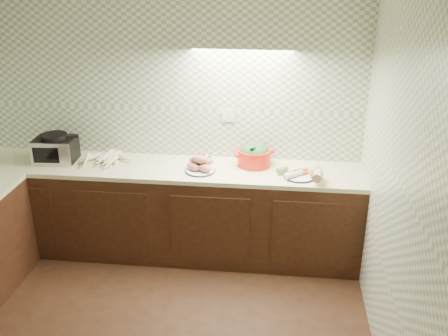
# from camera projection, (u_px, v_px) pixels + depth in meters

# --- Properties ---
(room) EXTENTS (3.60, 3.60, 2.60)m
(room) POSITION_uv_depth(u_px,v_px,m) (103.00, 152.00, 2.93)
(room) COLOR black
(room) RESTS_ON ground
(counter) EXTENTS (3.60, 3.60, 0.90)m
(counter) POSITION_uv_depth(u_px,v_px,m) (64.00, 252.00, 4.08)
(counter) COLOR black
(counter) RESTS_ON ground
(toaster_oven) EXTENTS (0.39, 0.31, 0.26)m
(toaster_oven) POSITION_uv_depth(u_px,v_px,m) (55.00, 149.00, 4.66)
(toaster_oven) COLOR black
(toaster_oven) RESTS_ON counter
(parsnip_pile) EXTENTS (0.36, 0.45, 0.08)m
(parsnip_pile) POSITION_uv_depth(u_px,v_px,m) (104.00, 157.00, 4.70)
(parsnip_pile) COLOR beige
(parsnip_pile) RESTS_ON counter
(sweet_potato_plate) EXTENTS (0.28, 0.27, 0.16)m
(sweet_potato_plate) POSITION_uv_depth(u_px,v_px,m) (200.00, 165.00, 4.46)
(sweet_potato_plate) COLOR #151439
(sweet_potato_plate) RESTS_ON counter
(onion_bowl) EXTENTS (0.15, 0.15, 0.12)m
(onion_bowl) POSITION_uv_depth(u_px,v_px,m) (202.00, 159.00, 4.64)
(onion_bowl) COLOR black
(onion_bowl) RESTS_ON counter
(dutch_oven) EXTENTS (0.41, 0.41, 0.22)m
(dutch_oven) POSITION_uv_depth(u_px,v_px,m) (254.00, 155.00, 4.58)
(dutch_oven) COLOR red
(dutch_oven) RESTS_ON counter
(veg_plate) EXTENTS (0.44, 0.31, 0.13)m
(veg_plate) POSITION_uv_depth(u_px,v_px,m) (306.00, 173.00, 4.34)
(veg_plate) COLOR #151439
(veg_plate) RESTS_ON counter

